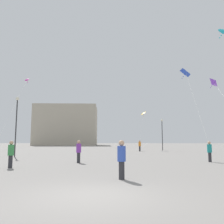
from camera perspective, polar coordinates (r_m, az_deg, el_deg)
ground_plane at (r=7.43m, az=-4.91°, el=-19.82°), size 300.00×300.00×0.00m
person_in_purple at (r=17.63m, az=-8.24°, el=-9.41°), size 0.36×0.36×1.67m
person_in_blue at (r=10.10m, az=2.38°, el=-11.25°), size 0.36×0.36×1.66m
person_in_orange at (r=36.72m, az=6.87°, el=-8.16°), size 0.38×0.38×1.73m
person_in_teal at (r=19.71m, az=22.99°, el=-8.78°), size 0.35×0.35×1.60m
person_in_green at (r=15.55m, az=-23.75°, el=-9.25°), size 0.36×0.36×1.64m
kite_cyan_diamond at (r=23.34m, az=26.02°, el=17.35°), size 1.90×1.97×10.27m
kite_violet_delta at (r=31.86m, az=23.99°, el=6.55°), size 1.92×11.86×8.11m
kite_magenta_diamond at (r=41.09m, az=-20.51°, el=7.09°), size 3.07×13.63×10.90m
kite_amber_diamond at (r=42.43m, az=7.71°, el=-0.29°), size 1.82×6.08×5.77m
kite_cobalt_delta at (r=28.74m, az=17.81°, el=9.11°), size 1.57×8.94×8.82m
building_left_hall at (r=88.14m, az=-10.95°, el=-3.40°), size 22.89×18.62×14.35m
lamppost_east at (r=26.34m, az=-22.56°, el=-1.26°), size 0.36×0.36×6.29m
lamppost_west at (r=40.32m, az=12.29°, el=-4.27°), size 0.36×0.36×5.32m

